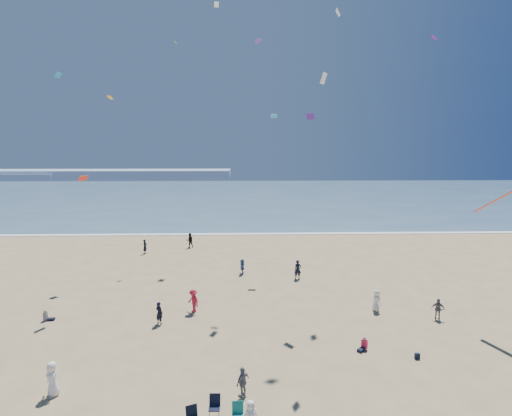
{
  "coord_description": "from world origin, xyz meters",
  "views": [
    {
      "loc": [
        1.38,
        -12.61,
        12.4
      ],
      "look_at": [
        2.0,
        8.0,
        9.36
      ],
      "focal_mm": 28.0,
      "sensor_mm": 36.0,
      "label": 1
    }
  ],
  "objects": [
    {
      "name": "ocean",
      "position": [
        0.0,
        95.0,
        0.03
      ],
      "size": [
        220.0,
        100.0,
        0.06
      ],
      "primitive_type": "cube",
      "color": "#476B84",
      "rests_on": "ground"
    },
    {
      "name": "surf_line",
      "position": [
        0.0,
        45.0,
        0.04
      ],
      "size": [
        220.0,
        1.2,
        0.08
      ],
      "primitive_type": "cube",
      "color": "white",
      "rests_on": "ground"
    },
    {
      "name": "headland_far",
      "position": [
        -60.0,
        170.0,
        1.6
      ],
      "size": [
        110.0,
        20.0,
        3.2
      ],
      "primitive_type": "cube",
      "color": "#7A8EA8",
      "rests_on": "ground"
    },
    {
      "name": "headland_near",
      "position": [
        -100.0,
        165.0,
        1.0
      ],
      "size": [
        40.0,
        14.0,
        2.0
      ],
      "primitive_type": "cube",
      "color": "#7A8EA8",
      "rests_on": "ground"
    },
    {
      "name": "standing_flyers",
      "position": [
        1.17,
        14.93,
        0.86
      ],
      "size": [
        26.92,
        41.41,
        1.95
      ],
      "color": "white",
      "rests_on": "ground"
    },
    {
      "name": "seated_group",
      "position": [
        0.61,
        4.18,
        0.42
      ],
      "size": [
        22.97,
        21.3,
        0.84
      ],
      "color": "white",
      "rests_on": "ground"
    },
    {
      "name": "chair_cluster",
      "position": [
        0.02,
        4.02,
        0.5
      ],
      "size": [
        2.69,
        1.5,
        1.0
      ],
      "color": "black",
      "rests_on": "ground"
    },
    {
      "name": "navy_bag",
      "position": [
        11.69,
        9.36,
        0.17
      ],
      "size": [
        0.28,
        0.18,
        0.34
      ],
      "primitive_type": "cube",
      "color": "black",
      "rests_on": "ground"
    },
    {
      "name": "kites_aloft",
      "position": [
        10.56,
        12.77,
        15.5
      ],
      "size": [
        44.16,
        41.59,
        27.39
      ],
      "color": "red",
      "rests_on": "ground"
    }
  ]
}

